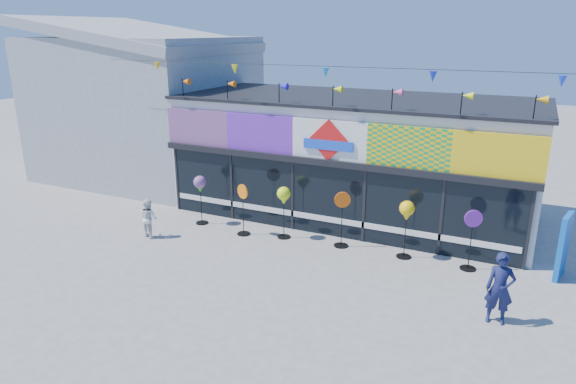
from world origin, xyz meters
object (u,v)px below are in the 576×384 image
Objects in this scene: spinner_1 at (243,208)px; blue_sign at (563,246)px; adult_man at (500,289)px; spinner_2 at (284,197)px; spinner_0 at (200,186)px; spinner_3 at (342,218)px; spinner_4 at (407,213)px; child at (149,218)px; spinner_5 at (471,238)px.

blue_sign is at bearing 6.35° from spinner_1.
spinner_1 is at bearing 158.40° from adult_man.
blue_sign is 1.06× the size of spinner_2.
adult_man is (9.52, -2.31, -0.50)m from spinner_0.
spinner_4 is (1.91, 0.03, 0.46)m from spinner_3.
blue_sign reaches higher than adult_man.
child is at bearing 169.78° from adult_man.
adult_man is at bearing -43.53° from spinner_4.
spinner_4 is at bearing -159.59° from blue_sign.
spinner_1 is 6.86m from spinner_5.
blue_sign is 1.03× the size of spinner_5.
blue_sign is at bearing 4.04° from spinner_0.
blue_sign reaches higher than child.
spinner_2 is 6.91m from adult_man.
spinner_5 is 1.03× the size of adult_man.
blue_sign is 10.89m from spinner_0.
spinner_4 is at bearing 2.40° from spinner_2.
spinner_4 is at bearing 2.00° from spinner_0.
adult_man is (6.47, -2.39, -0.50)m from spinner_2.
spinner_3 is at bearing -148.92° from child.
blue_sign is 1.06× the size of spinner_0.
spinner_2 is 0.97× the size of spinner_5.
spinner_4 is 1.03× the size of adult_man.
spinner_1 is 0.97× the size of spinner_3.
blue_sign is 5.95m from spinner_3.
adult_man is at bearing -70.34° from spinner_5.
adult_man is at bearing -20.31° from spinner_2.
spinner_3 is 1.03× the size of adult_man.
spinner_2 is 1.35× the size of child.
spinner_1 is 2.99m from child.
spinner_1 is 0.97× the size of spinner_5.
spinner_5 is (1.78, -0.01, -0.46)m from spinner_4.
spinner_1 is at bearing -171.91° from spinner_3.
spinner_0 reaches higher than adult_man.
spinner_0 is at bearing -178.50° from spinner_5.
spinner_4 is at bearing 179.56° from spinner_5.
adult_man is at bearing -170.45° from child.
spinner_0 is 9.81m from adult_man.
spinner_1 is at bearing -7.77° from spinner_0.
adult_man is at bearing -14.96° from spinner_1.
child is at bearing -151.53° from spinner_1.
spinner_0 is at bearing -177.61° from spinner_3.
child is at bearing -162.06° from spinner_3.
blue_sign is at bearing 13.61° from spinner_5.
spinner_2 is at bearing -177.60° from spinner_4.
spinner_3 is 1.00× the size of spinner_5.
spinner_3 reaches higher than spinner_0.
spinner_5 is at bearing 103.02° from adult_man.
spinner_5 is (8.62, 0.23, -0.43)m from spinner_0.
spinner_4 is 7.95m from child.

